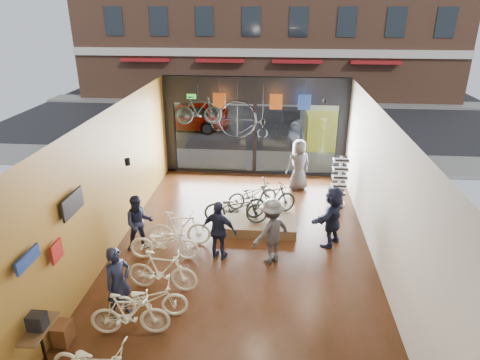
# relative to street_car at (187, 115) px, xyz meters

# --- Properties ---
(ground_plane) EXTENTS (7.00, 12.00, 0.04)m
(ground_plane) POSITION_rel_street_car_xyz_m (3.96, -12.00, -0.80)
(ground_plane) COLOR black
(ground_plane) RESTS_ON ground
(ceiling) EXTENTS (7.00, 12.00, 0.04)m
(ceiling) POSITION_rel_street_car_xyz_m (3.96, -12.00, 3.04)
(ceiling) COLOR black
(ceiling) RESTS_ON ground
(wall_left) EXTENTS (0.04, 12.00, 3.80)m
(wall_left) POSITION_rel_street_car_xyz_m (0.44, -12.00, 1.12)
(wall_left) COLOR #8F621F
(wall_left) RESTS_ON ground
(wall_right) EXTENTS (0.04, 12.00, 3.80)m
(wall_right) POSITION_rel_street_car_xyz_m (7.48, -12.00, 1.12)
(wall_right) COLOR beige
(wall_right) RESTS_ON ground
(storefront) EXTENTS (7.00, 0.26, 3.80)m
(storefront) POSITION_rel_street_car_xyz_m (3.96, -6.00, 1.12)
(storefront) COLOR black
(storefront) RESTS_ON ground
(exit_sign) EXTENTS (0.35, 0.06, 0.18)m
(exit_sign) POSITION_rel_street_car_xyz_m (1.56, -6.12, 2.27)
(exit_sign) COLOR #198C26
(exit_sign) RESTS_ON storefront
(street_road) EXTENTS (30.00, 18.00, 0.02)m
(street_road) POSITION_rel_street_car_xyz_m (3.96, 3.00, -0.79)
(street_road) COLOR black
(street_road) RESTS_ON ground
(sidewalk_near) EXTENTS (30.00, 2.40, 0.12)m
(sidewalk_near) POSITION_rel_street_car_xyz_m (3.96, -4.80, -0.72)
(sidewalk_near) COLOR slate
(sidewalk_near) RESTS_ON ground
(sidewalk_far) EXTENTS (30.00, 2.00, 0.12)m
(sidewalk_far) POSITION_rel_street_car_xyz_m (3.96, 7.00, -0.72)
(sidewalk_far) COLOR slate
(sidewalk_far) RESTS_ON ground
(street_car) EXTENTS (4.55, 1.83, 1.55)m
(street_car) POSITION_rel_street_car_xyz_m (0.00, 0.00, 0.00)
(street_car) COLOR gray
(street_car) RESTS_ON street_road
(box_truck) EXTENTS (2.04, 6.11, 2.41)m
(box_truck) POSITION_rel_street_car_xyz_m (7.13, -1.00, 0.43)
(box_truck) COLOR silver
(box_truck) RESTS_ON street_road
(floor_bike_1) EXTENTS (1.66, 0.63, 0.98)m
(floor_bike_1) POSITION_rel_street_car_xyz_m (1.96, -15.24, -0.29)
(floor_bike_1) COLOR #F2EFCD
(floor_bike_1) RESTS_ON ground_plane
(floor_bike_2) EXTENTS (1.75, 0.85, 0.88)m
(floor_bike_2) POSITION_rel_street_car_xyz_m (2.18, -14.70, -0.33)
(floor_bike_2) COLOR #F2EFCD
(floor_bike_2) RESTS_ON ground_plane
(floor_bike_3) EXTENTS (1.73, 0.60, 1.02)m
(floor_bike_3) POSITION_rel_street_car_xyz_m (2.23, -13.74, -0.26)
(floor_bike_3) COLOR #F2EFCD
(floor_bike_3) RESTS_ON ground_plane
(floor_bike_4) EXTENTS (1.85, 0.70, 0.96)m
(floor_bike_4) POSITION_rel_street_car_xyz_m (1.95, -12.44, -0.30)
(floor_bike_4) COLOR #F2EFCD
(floor_bike_4) RESTS_ON ground_plane
(floor_bike_5) EXTENTS (1.78, 0.70, 1.04)m
(floor_bike_5) POSITION_rel_street_car_xyz_m (2.20, -11.72, -0.26)
(floor_bike_5) COLOR #F2EFCD
(floor_bike_5) RESTS_ON ground_plane
(display_platform) EXTENTS (2.40, 1.80, 0.30)m
(display_platform) POSITION_rel_street_car_xyz_m (4.26, -10.36, -0.63)
(display_platform) COLOR brown
(display_platform) RESTS_ON ground_plane
(display_bike_left) EXTENTS (1.88, 0.74, 0.97)m
(display_bike_left) POSITION_rel_street_car_xyz_m (3.68, -10.83, 0.01)
(display_bike_left) COLOR black
(display_bike_left) RESTS_ON display_platform
(display_bike_mid) EXTENTS (1.71, 1.23, 1.02)m
(display_bike_mid) POSITION_rel_street_car_xyz_m (4.70, -10.24, 0.03)
(display_bike_mid) COLOR black
(display_bike_mid) RESTS_ON display_platform
(display_bike_right) EXTENTS (1.71, 1.19, 0.85)m
(display_bike_right) POSITION_rel_street_car_xyz_m (4.10, -9.71, -0.05)
(display_bike_right) COLOR black
(display_bike_right) RESTS_ON display_platform
(customer_0) EXTENTS (0.68, 0.72, 1.66)m
(customer_0) POSITION_rel_street_car_xyz_m (1.56, -14.70, 0.06)
(customer_0) COLOR #161C33
(customer_0) RESTS_ON ground_plane
(customer_1) EXTENTS (0.95, 0.85, 1.59)m
(customer_1) POSITION_rel_street_car_xyz_m (1.17, -12.01, 0.02)
(customer_1) COLOR #161C33
(customer_1) RESTS_ON ground_plane
(customer_2) EXTENTS (1.03, 0.63, 1.64)m
(customer_2) POSITION_rel_street_car_xyz_m (3.39, -12.27, 0.04)
(customer_2) COLOR #161C33
(customer_2) RESTS_ON ground_plane
(customer_3) EXTENTS (1.30, 1.25, 1.78)m
(customer_3) POSITION_rel_street_car_xyz_m (4.75, -12.32, 0.11)
(customer_3) COLOR #3F3F44
(customer_3) RESTS_ON ground_plane
(customer_4) EXTENTS (1.07, 0.93, 1.86)m
(customer_4) POSITION_rel_street_car_xyz_m (5.63, -7.45, 0.15)
(customer_4) COLOR #3F3F44
(customer_4) RESTS_ON ground_plane
(customer_5) EXTENTS (1.31, 1.65, 1.75)m
(customer_5) POSITION_rel_street_car_xyz_m (6.40, -11.30, 0.10)
(customer_5) COLOR #161C33
(customer_5) RESTS_ON ground_plane
(sunglasses_rack) EXTENTS (0.56, 0.49, 1.72)m
(sunglasses_rack) POSITION_rel_street_car_xyz_m (6.91, -8.74, 0.08)
(sunglasses_rack) COLOR white
(sunglasses_rack) RESTS_ON ground_plane
(wall_merch) EXTENTS (0.40, 2.40, 2.60)m
(wall_merch) POSITION_rel_street_car_xyz_m (0.58, -15.50, 0.52)
(wall_merch) COLOR navy
(wall_merch) RESTS_ON wall_left
(penny_farthing) EXTENTS (1.67, 0.06, 1.34)m
(penny_farthing) POSITION_rel_street_car_xyz_m (3.70, -7.50, 1.72)
(penny_farthing) COLOR black
(penny_farthing) RESTS_ON ceiling
(hung_bike) EXTENTS (1.63, 0.69, 0.95)m
(hung_bike) POSITION_rel_street_car_xyz_m (2.12, -7.80, 2.15)
(hung_bike) COLOR black
(hung_bike) RESTS_ON ceiling
(jersey_left) EXTENTS (0.45, 0.03, 0.55)m
(jersey_left) POSITION_rel_street_car_xyz_m (2.70, -6.80, 2.27)
(jersey_left) COLOR #CC5919
(jersey_left) RESTS_ON ceiling
(jersey_mid) EXTENTS (0.45, 0.03, 0.55)m
(jersey_mid) POSITION_rel_street_car_xyz_m (4.74, -6.80, 2.27)
(jersey_mid) COLOR #CC5919
(jersey_mid) RESTS_ON ceiling
(jersey_right) EXTENTS (0.45, 0.03, 0.55)m
(jersey_right) POSITION_rel_street_car_xyz_m (5.75, -6.80, 2.27)
(jersey_right) COLOR #1E3F99
(jersey_right) RESTS_ON ceiling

